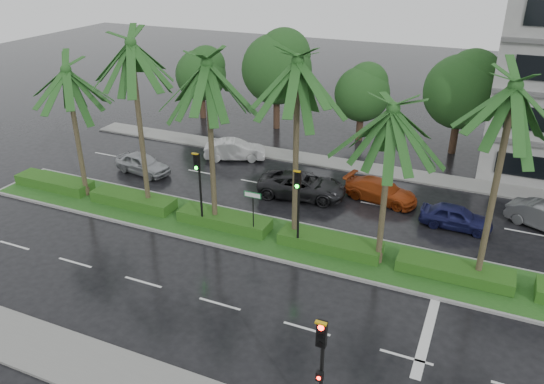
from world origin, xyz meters
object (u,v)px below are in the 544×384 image
at_px(car_silver, 143,164).
at_px(car_blue, 456,217).
at_px(street_sign, 253,203).
at_px(car_red, 381,191).
at_px(signal_near, 321,370).
at_px(car_white, 235,150).
at_px(signal_median_left, 199,179).
at_px(car_darkgrey, 302,185).

height_order(car_silver, car_blue, car_silver).
height_order(street_sign, car_red, street_sign).
bearing_deg(street_sign, signal_near, -54.66).
distance_m(car_white, car_blue, 16.00).
bearing_deg(street_sign, signal_median_left, -176.53).
xyz_separation_m(car_silver, car_red, (15.50, 2.32, -0.04)).
height_order(street_sign, car_silver, street_sign).
bearing_deg(car_blue, signal_median_left, 116.31).
xyz_separation_m(street_sign, car_red, (5.00, 7.19, -1.48)).
relative_size(signal_median_left, car_darkgrey, 0.82).
bearing_deg(car_red, car_blue, -98.26).
relative_size(car_darkgrey, car_red, 1.20).
xyz_separation_m(signal_median_left, car_blue, (12.50, 5.76, -2.35)).
bearing_deg(signal_near, car_silver, 139.89).
bearing_deg(car_silver, car_red, -71.93).
xyz_separation_m(street_sign, car_blue, (9.50, 5.57, -1.48)).
bearing_deg(car_red, car_white, 89.40).
bearing_deg(car_red, signal_near, -161.84).
distance_m(street_sign, car_white, 11.36).
height_order(signal_median_left, car_white, signal_median_left).
bearing_deg(car_silver, car_blue, -78.42).
bearing_deg(signal_median_left, signal_near, -44.09).
distance_m(signal_near, signal_median_left, 13.93).
relative_size(signal_near, street_sign, 1.68).
bearing_deg(car_darkgrey, signal_median_left, 142.05).
relative_size(signal_near, car_red, 0.99).
bearing_deg(signal_median_left, car_red, 42.66).
distance_m(street_sign, car_silver, 11.66).
distance_m(signal_median_left, street_sign, 3.13).
bearing_deg(car_white, car_darkgrey, -142.42).
height_order(signal_median_left, street_sign, signal_median_left).
bearing_deg(street_sign, car_darkgrey, 85.08).
bearing_deg(car_darkgrey, car_silver, 87.23).
bearing_deg(car_blue, car_red, 71.85).
distance_m(signal_near, car_blue, 15.76).
height_order(car_silver, car_darkgrey, car_darkgrey).
bearing_deg(signal_median_left, car_blue, 24.73).
bearing_deg(car_blue, car_white, 77.22).
xyz_separation_m(signal_near, car_white, (-13.00, 19.41, -1.80)).
bearing_deg(signal_near, car_white, 123.81).
relative_size(car_white, car_red, 0.96).
relative_size(car_silver, car_red, 0.90).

